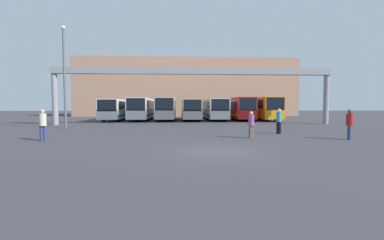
{
  "coord_description": "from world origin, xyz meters",
  "views": [
    {
      "loc": [
        -1.72,
        -11.58,
        2.07
      ],
      "look_at": [
        -0.06,
        20.6,
        0.3
      ],
      "focal_mm": 24.0,
      "sensor_mm": 36.0,
      "label": 1
    }
  ],
  "objects_px": {
    "pedestrian_mid_left": "(251,124)",
    "pedestrian_far_center": "(279,121)",
    "bus_slot_6": "(260,107)",
    "pedestrian_near_right": "(43,124)",
    "bus_slot_5": "(238,107)",
    "lamp_post": "(64,73)",
    "bus_slot_1": "(142,108)",
    "bus_slot_4": "(214,108)",
    "bus_slot_2": "(166,108)",
    "pedestrian_near_center": "(349,124)",
    "bus_slot_0": "(117,108)",
    "bus_slot_3": "(191,108)"
  },
  "relations": [
    {
      "from": "bus_slot_1",
      "to": "bus_slot_6",
      "type": "xyz_separation_m",
      "value": [
        17.7,
        0.35,
        0.07
      ]
    },
    {
      "from": "pedestrian_mid_left",
      "to": "pedestrian_far_center",
      "type": "bearing_deg",
      "value": 9.74
    },
    {
      "from": "bus_slot_5",
      "to": "pedestrian_near_right",
      "type": "relative_size",
      "value": 5.85
    },
    {
      "from": "bus_slot_5",
      "to": "bus_slot_4",
      "type": "bearing_deg",
      "value": 169.56
    },
    {
      "from": "bus_slot_0",
      "to": "bus_slot_6",
      "type": "xyz_separation_m",
      "value": [
        21.24,
        0.6,
        0.17
      ]
    },
    {
      "from": "bus_slot_2",
      "to": "pedestrian_far_center",
      "type": "distance_m",
      "value": 21.0
    },
    {
      "from": "bus_slot_1",
      "to": "pedestrian_near_right",
      "type": "bearing_deg",
      "value": -97.01
    },
    {
      "from": "bus_slot_2",
      "to": "bus_slot_4",
      "type": "distance_m",
      "value": 7.13
    },
    {
      "from": "bus_slot_5",
      "to": "lamp_post",
      "type": "height_order",
      "value": "lamp_post"
    },
    {
      "from": "pedestrian_near_right",
      "to": "pedestrian_mid_left",
      "type": "bearing_deg",
      "value": 158.38
    },
    {
      "from": "bus_slot_0",
      "to": "pedestrian_near_right",
      "type": "xyz_separation_m",
      "value": [
        0.81,
        -21.97,
        -0.73
      ]
    },
    {
      "from": "bus_slot_2",
      "to": "pedestrian_mid_left",
      "type": "bearing_deg",
      "value": -73.24
    },
    {
      "from": "bus_slot_2",
      "to": "lamp_post",
      "type": "bearing_deg",
      "value": -122.5
    },
    {
      "from": "bus_slot_4",
      "to": "pedestrian_near_right",
      "type": "distance_m",
      "value": 26.27
    },
    {
      "from": "bus_slot_6",
      "to": "lamp_post",
      "type": "distance_m",
      "value": 26.98
    },
    {
      "from": "bus_slot_4",
      "to": "bus_slot_5",
      "type": "bearing_deg",
      "value": -10.44
    },
    {
      "from": "bus_slot_0",
      "to": "bus_slot_2",
      "type": "height_order",
      "value": "bus_slot_2"
    },
    {
      "from": "bus_slot_4",
      "to": "bus_slot_5",
      "type": "xyz_separation_m",
      "value": [
        3.54,
        -0.65,
        0.09
      ]
    },
    {
      "from": "bus_slot_1",
      "to": "pedestrian_near_center",
      "type": "height_order",
      "value": "bus_slot_1"
    },
    {
      "from": "bus_slot_0",
      "to": "bus_slot_5",
      "type": "xyz_separation_m",
      "value": [
        17.7,
        -0.01,
        0.14
      ]
    },
    {
      "from": "bus_slot_1",
      "to": "lamp_post",
      "type": "relative_size",
      "value": 1.23
    },
    {
      "from": "pedestrian_near_right",
      "to": "bus_slot_3",
      "type": "bearing_deg",
      "value": -137.73
    },
    {
      "from": "pedestrian_far_center",
      "to": "bus_slot_5",
      "type": "bearing_deg",
      "value": 135.98
    },
    {
      "from": "pedestrian_mid_left",
      "to": "bus_slot_6",
      "type": "bearing_deg",
      "value": 38.61
    },
    {
      "from": "bus_slot_5",
      "to": "bus_slot_6",
      "type": "relative_size",
      "value": 0.9
    },
    {
      "from": "bus_slot_4",
      "to": "bus_slot_5",
      "type": "distance_m",
      "value": 3.6
    },
    {
      "from": "pedestrian_mid_left",
      "to": "bus_slot_4",
      "type": "bearing_deg",
      "value": 56.18
    },
    {
      "from": "bus_slot_0",
      "to": "bus_slot_4",
      "type": "bearing_deg",
      "value": 2.58
    },
    {
      "from": "lamp_post",
      "to": "bus_slot_0",
      "type": "bearing_deg",
      "value": 83.81
    },
    {
      "from": "bus_slot_2",
      "to": "bus_slot_5",
      "type": "height_order",
      "value": "bus_slot_5"
    },
    {
      "from": "pedestrian_far_center",
      "to": "pedestrian_mid_left",
      "type": "height_order",
      "value": "pedestrian_far_center"
    },
    {
      "from": "bus_slot_6",
      "to": "pedestrian_far_center",
      "type": "relative_size",
      "value": 6.52
    },
    {
      "from": "bus_slot_6",
      "to": "pedestrian_near_right",
      "type": "xyz_separation_m",
      "value": [
        -20.43,
        -22.57,
        -0.9
      ]
    },
    {
      "from": "pedestrian_near_center",
      "to": "bus_slot_5",
      "type": "bearing_deg",
      "value": 34.91
    },
    {
      "from": "bus_slot_3",
      "to": "lamp_post",
      "type": "distance_m",
      "value": 18.44
    },
    {
      "from": "bus_slot_0",
      "to": "pedestrian_far_center",
      "type": "bearing_deg",
      "value": -49.36
    },
    {
      "from": "bus_slot_6",
      "to": "bus_slot_5",
      "type": "bearing_deg",
      "value": -170.1
    },
    {
      "from": "pedestrian_near_right",
      "to": "pedestrian_far_center",
      "type": "height_order",
      "value": "pedestrian_near_right"
    },
    {
      "from": "bus_slot_0",
      "to": "lamp_post",
      "type": "xyz_separation_m",
      "value": [
        -1.48,
        -13.61,
        3.3
      ]
    },
    {
      "from": "bus_slot_5",
      "to": "bus_slot_6",
      "type": "bearing_deg",
      "value": 9.9
    },
    {
      "from": "bus_slot_4",
      "to": "bus_slot_2",
      "type": "bearing_deg",
      "value": -173.42
    },
    {
      "from": "bus_slot_2",
      "to": "bus_slot_6",
      "type": "relative_size",
      "value": 0.87
    },
    {
      "from": "pedestrian_near_center",
      "to": "bus_slot_3",
      "type": "bearing_deg",
      "value": 52.0
    },
    {
      "from": "bus_slot_0",
      "to": "bus_slot_3",
      "type": "height_order",
      "value": "bus_slot_3"
    },
    {
      "from": "bus_slot_1",
      "to": "bus_slot_4",
      "type": "relative_size",
      "value": 0.94
    },
    {
      "from": "bus_slot_6",
      "to": "pedestrian_near_center",
      "type": "bearing_deg",
      "value": -94.68
    },
    {
      "from": "bus_slot_3",
      "to": "bus_slot_4",
      "type": "bearing_deg",
      "value": 11.53
    },
    {
      "from": "bus_slot_5",
      "to": "pedestrian_far_center",
      "type": "relative_size",
      "value": 5.85
    },
    {
      "from": "pedestrian_mid_left",
      "to": "bus_slot_2",
      "type": "bearing_deg",
      "value": 74.62
    },
    {
      "from": "bus_slot_0",
      "to": "pedestrian_mid_left",
      "type": "distance_m",
      "value": 25.43
    }
  ]
}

